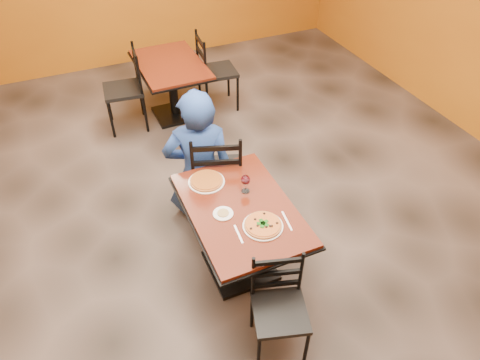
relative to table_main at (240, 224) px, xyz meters
name	(u,v)px	position (x,y,z in m)	size (l,w,h in m)	color
floor	(220,229)	(0.00, 0.50, -0.56)	(7.00, 8.00, 0.01)	black
table_main	(240,224)	(0.00, 0.00, 0.00)	(0.83, 1.23, 0.75)	#5C190E
table_second	(172,77)	(0.22, 2.67, 0.00)	(0.81, 1.19, 0.75)	#5C190E
chair_main_near	(280,313)	(-0.04, -0.79, -0.13)	(0.38, 0.38, 0.85)	black
chair_main_far	(217,172)	(0.08, 0.75, -0.04)	(0.46, 0.46, 1.03)	black
chair_second_left	(123,90)	(-0.40, 2.67, -0.05)	(0.46, 0.46, 1.02)	black
chair_second_right	(218,71)	(0.84, 2.67, -0.05)	(0.46, 0.46, 1.02)	black
diner	(198,156)	(-0.06, 0.85, 0.13)	(0.66, 0.44, 1.37)	navy
plate_main	(263,226)	(0.07, -0.26, 0.20)	(0.31, 0.31, 0.01)	white
pizza_main	(263,225)	(0.07, -0.26, 0.21)	(0.28, 0.28, 0.02)	maroon
plate_far	(207,182)	(-0.14, 0.39, 0.20)	(0.31, 0.31, 0.01)	white
pizza_far	(206,180)	(-0.14, 0.39, 0.21)	(0.28, 0.28, 0.02)	#B46C22
side_plate	(223,214)	(-0.15, -0.02, 0.20)	(0.16, 0.16, 0.01)	white
dip	(223,213)	(-0.15, -0.02, 0.21)	(0.09, 0.09, 0.01)	#A68651
wine_glass	(246,183)	(0.11, 0.16, 0.28)	(0.08, 0.08, 0.18)	white
fork	(239,234)	(-0.13, -0.26, 0.20)	(0.01, 0.19, 0.00)	silver
knife	(287,221)	(0.27, -0.28, 0.20)	(0.01, 0.21, 0.00)	silver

